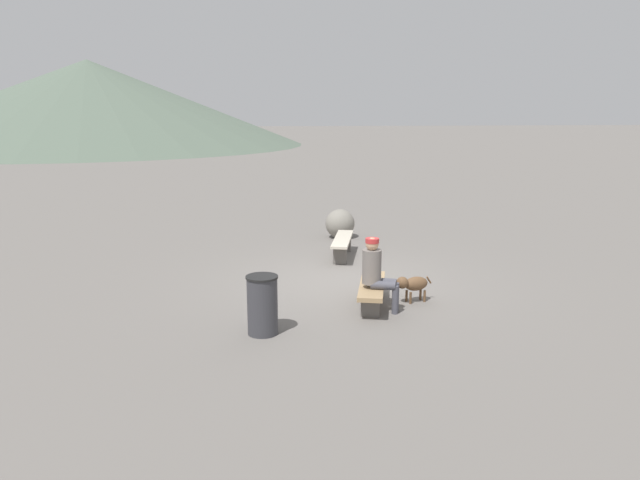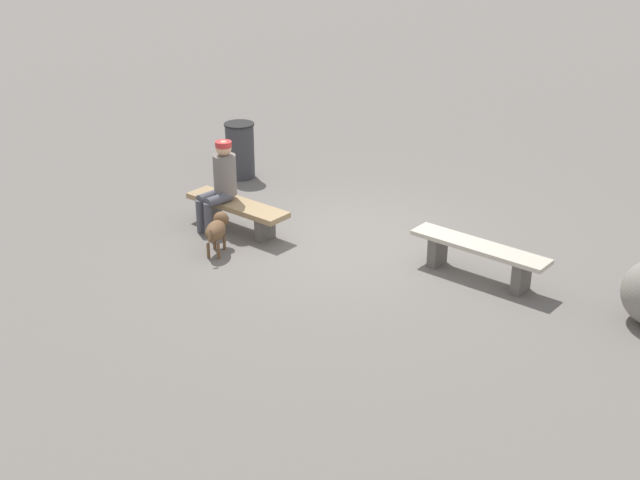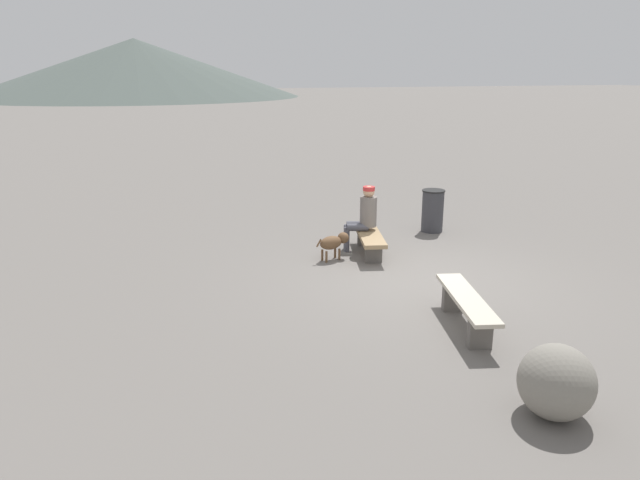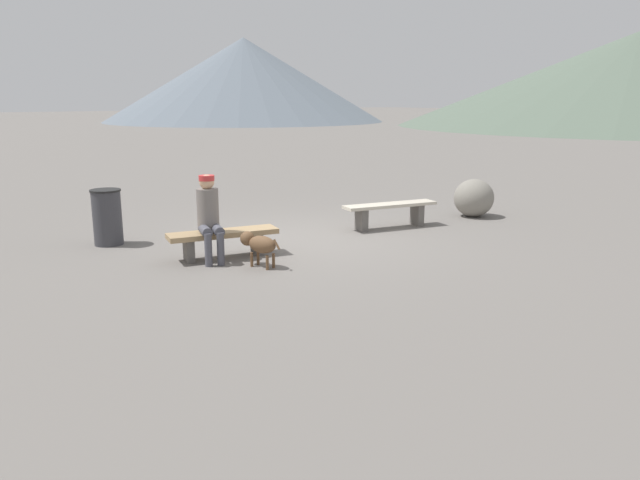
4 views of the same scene
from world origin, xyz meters
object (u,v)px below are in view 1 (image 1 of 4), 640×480
at_px(bench_left, 342,243).
at_px(trash_bin, 262,305).
at_px(boulder, 340,224).
at_px(dog, 413,284).
at_px(seated_person, 376,270).
at_px(bench_right, 372,289).

distance_m(bench_left, trash_bin, 5.07).
bearing_deg(trash_bin, boulder, 161.98).
relative_size(bench_left, dog, 2.69).
height_order(bench_left, seated_person, seated_person).
distance_m(bench_right, trash_bin, 2.24).
xyz_separation_m(bench_right, dog, (-0.15, 0.78, 0.03)).
xyz_separation_m(bench_left, bench_right, (3.58, -0.02, -0.02)).
height_order(trash_bin, boulder, trash_bin).
distance_m(seated_person, boulder, 6.00).
distance_m(trash_bin, boulder, 7.19).
distance_m(bench_left, seated_person, 3.84).
bearing_deg(seated_person, bench_left, -162.03).
bearing_deg(trash_bin, dog, 114.48).
bearing_deg(seated_person, bench_right, -156.22).
height_order(bench_right, seated_person, seated_person).
height_order(bench_left, dog, dog).
relative_size(bench_left, boulder, 2.31).
height_order(bench_left, bench_right, bench_left).
relative_size(bench_right, seated_person, 1.34).
xyz_separation_m(bench_left, dog, (3.43, 0.77, 0.01)).
bearing_deg(dog, trash_bin, 8.24).
relative_size(trash_bin, boulder, 1.14).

